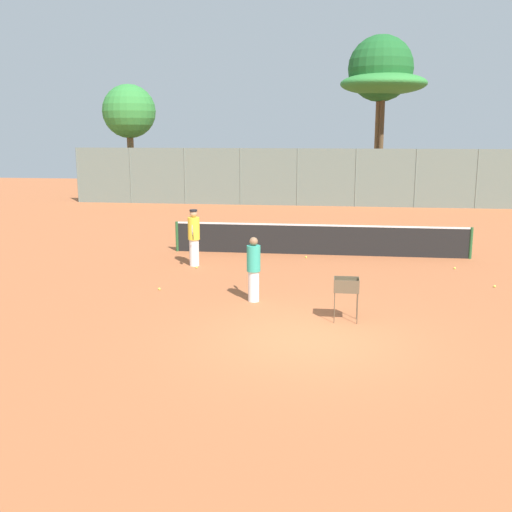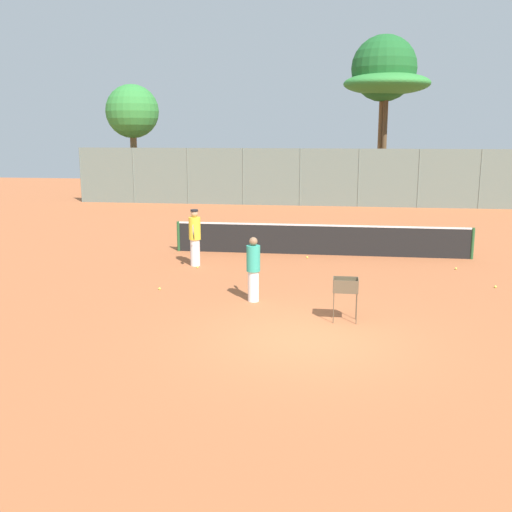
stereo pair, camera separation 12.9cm
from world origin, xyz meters
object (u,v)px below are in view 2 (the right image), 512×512
Objects in this scene: tennis_net at (321,239)px; ball_cart at (346,289)px; player_red_cap at (253,268)px; parked_car at (453,193)px; player_white_outfit at (195,237)px.

ball_cart is (0.81, -7.38, 0.21)m from tennis_net.
player_red_cap is 2.66m from ball_cart.
player_white_outfit is at bearing -121.36° from parked_car.
ball_cart is 0.24× the size of parked_car.
player_white_outfit reaches higher than tennis_net.
tennis_net is 2.44× the size of parked_car.
parked_car is at bearing 74.62° from ball_cart.
tennis_net is at bearing -114.30° from parked_car.
parked_car is at bearing 65.70° from tennis_net.
player_red_cap is (-1.49, -6.04, 0.29)m from tennis_net.
tennis_net is 7.43m from ball_cart.
ball_cart is at bearing -105.38° from parked_car.
player_white_outfit reaches higher than player_red_cap.
player_white_outfit is at bearing 20.18° from player_red_cap.
parked_car is at bearing -34.10° from player_red_cap.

